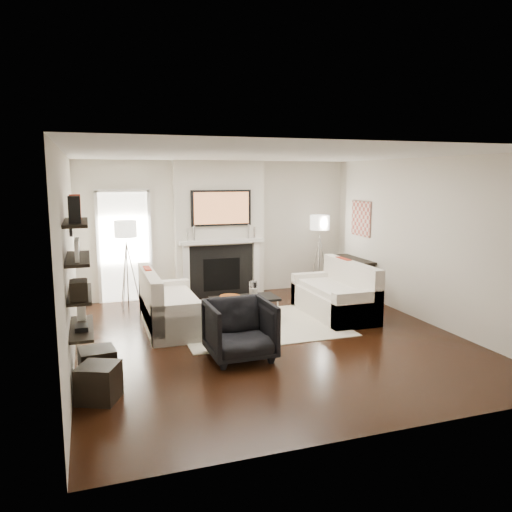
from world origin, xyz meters
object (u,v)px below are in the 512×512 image
object	(u,v)px
coffee_table	(245,299)
armchair	(240,327)
lamp_left_shade	(125,229)
loveseat_right_base	(334,303)
loveseat_left_base	(172,315)
ottoman_near	(98,365)
lamp_right_shade	(320,222)

from	to	relation	value
coffee_table	armchair	distance (m)	1.65
armchair	lamp_left_shade	bearing A→B (deg)	109.38
loveseat_right_base	armchair	size ratio (longest dim) A/B	2.10
loveseat_left_base	ottoman_near	world-z (taller)	loveseat_left_base
armchair	lamp_left_shade	xyz separation A→B (m)	(-1.19, 3.20, 1.02)
loveseat_left_base	armchair	world-z (taller)	armchair
lamp_right_shade	ottoman_near	distance (m)	5.80
loveseat_left_base	lamp_left_shade	world-z (taller)	lamp_left_shade
coffee_table	lamp_left_shade	bearing A→B (deg)	136.62
coffee_table	lamp_right_shade	world-z (taller)	lamp_right_shade
loveseat_left_base	lamp_right_shade	world-z (taller)	lamp_right_shade
coffee_table	lamp_right_shade	xyz separation A→B (m)	(2.16, 1.66, 1.05)
loveseat_left_base	loveseat_right_base	distance (m)	2.79
loveseat_left_base	loveseat_right_base	size ratio (longest dim) A/B	1.00
loveseat_right_base	lamp_right_shade	size ratio (longest dim) A/B	4.50
armchair	lamp_left_shade	distance (m)	3.57
loveseat_right_base	ottoman_near	xyz separation A→B (m)	(-3.96, -1.67, -0.01)
lamp_left_shade	lamp_right_shade	xyz separation A→B (m)	(3.90, 0.02, 0.00)
coffee_table	armchair	xyz separation A→B (m)	(-0.55, -1.55, 0.03)
loveseat_right_base	loveseat_left_base	bearing A→B (deg)	176.54
lamp_left_shade	lamp_right_shade	world-z (taller)	same
loveseat_right_base	lamp_left_shade	bearing A→B (deg)	152.75
lamp_right_shade	ottoman_near	xyz separation A→B (m)	(-4.52, -3.41, -1.25)
loveseat_left_base	coffee_table	xyz separation A→B (m)	(1.18, -0.09, 0.19)
lamp_left_shade	lamp_right_shade	bearing A→B (deg)	0.25
loveseat_right_base	lamp_left_shade	world-z (taller)	lamp_left_shade
loveseat_right_base	coffee_table	size ratio (longest dim) A/B	1.64
ottoman_near	loveseat_left_base	bearing A→B (deg)	57.29
loveseat_right_base	lamp_right_shade	xyz separation A→B (m)	(0.56, 1.74, 1.24)
armchair	lamp_right_shade	world-z (taller)	lamp_right_shade
armchair	lamp_left_shade	size ratio (longest dim) A/B	2.14
loveseat_right_base	lamp_right_shade	bearing A→B (deg)	72.27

